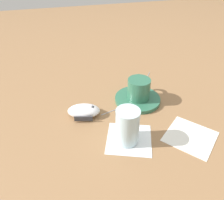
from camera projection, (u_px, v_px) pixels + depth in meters
ground_plane at (118, 116)px, 0.67m from camera, size 3.00×3.00×0.00m
saucer at (137, 99)px, 0.73m from camera, size 0.15×0.15×0.01m
coffee_cup at (139, 88)px, 0.71m from camera, size 0.07×0.10×0.07m
computer_mouse at (84, 111)px, 0.66m from camera, size 0.11×0.08×0.04m
mouse_cable at (135, 93)px, 0.77m from camera, size 0.26×0.22×0.00m
napkin_under_glass at (128, 139)px, 0.59m from camera, size 0.15×0.15×0.00m
drinking_glass at (127, 126)px, 0.55m from camera, size 0.06×0.06×0.10m
napkin_spare at (190, 136)px, 0.59m from camera, size 0.17×0.17×0.00m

